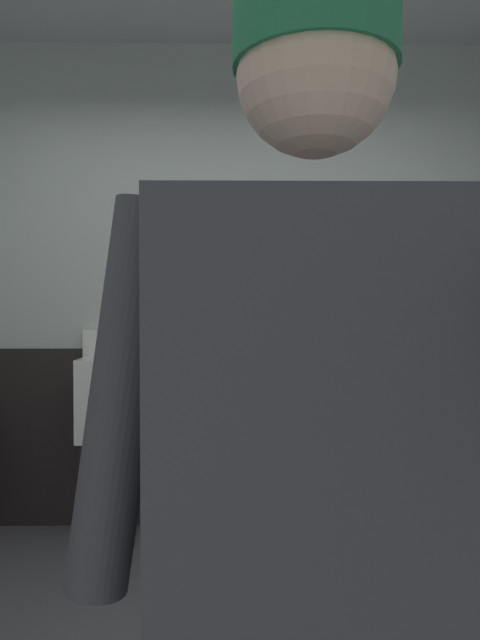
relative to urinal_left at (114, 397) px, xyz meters
name	(u,v)px	position (x,y,z in m)	size (l,w,h in m)	color
wall_back	(219,286)	(0.59, 0.22, 0.63)	(4.22, 0.12, 2.82)	silver
wainscot_band_back	(219,436)	(0.59, 0.14, -0.26)	(3.62, 0.03, 1.04)	black
urinal_left	(114,397)	(0.00, 0.00, 0.00)	(0.40, 0.34, 1.24)	white
urinal_middle	(247,397)	(0.75, 0.00, 0.00)	(0.40, 0.34, 1.24)	white
privacy_divider_panel	(179,367)	(0.38, -0.07, 0.17)	(0.04, 0.40, 0.90)	#4C4C51
person	(315,499)	(0.78, -2.35, 0.24)	(0.67, 0.60, 1.71)	#2D3342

